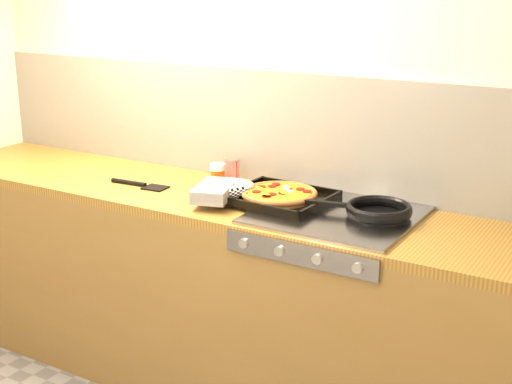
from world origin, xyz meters
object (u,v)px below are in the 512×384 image
Objects in this scene: frying_pan at (377,211)px; juice_glass at (218,176)px; pizza_on_tray at (262,193)px; tomato_can at (231,171)px.

frying_pan is 4.02× the size of juice_glass.
tomato_can is (-0.28, 0.19, 0.01)m from pizza_on_tray.
tomato_can is at bearing 87.73° from juice_glass.
pizza_on_tray is 0.34m from tomato_can.
tomato_can is at bearing 144.88° from pizza_on_tray.
tomato_can is (-0.76, 0.15, 0.02)m from frying_pan.
pizza_on_tray reaches higher than frying_pan.
juice_glass is (-0.00, -0.10, 0.00)m from tomato_can.
pizza_on_tray is at bearing -174.59° from frying_pan.
pizza_on_tray is 0.48m from frying_pan.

